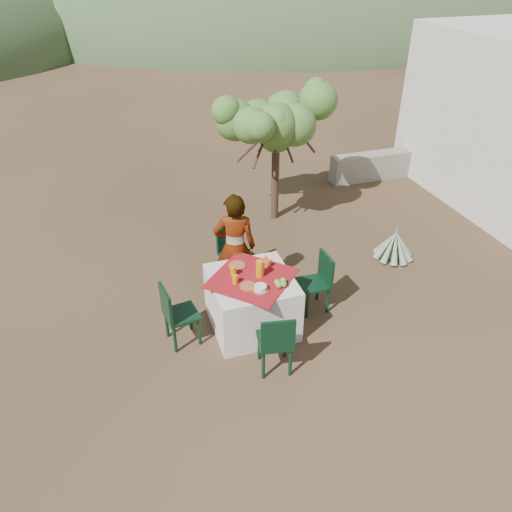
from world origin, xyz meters
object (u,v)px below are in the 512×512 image
at_px(agave, 394,245).
at_px(chair_right, 318,280).
at_px(table, 252,302).
at_px(shrub_tree, 279,127).
at_px(chair_left, 176,313).
at_px(juice_pitcher, 260,269).
at_px(chair_near, 276,341).
at_px(person, 235,247).
at_px(chair_far, 234,249).

bearing_deg(agave, chair_right, -154.82).
distance_m(table, shrub_tree, 3.37).
distance_m(chair_left, agave, 3.74).
xyz_separation_m(table, chair_left, (-0.98, -0.03, 0.09)).
distance_m(table, juice_pitcher, 0.50).
bearing_deg(chair_near, person, -79.69).
bearing_deg(juice_pitcher, chair_near, -96.28).
xyz_separation_m(chair_far, chair_near, (-0.06, -1.99, -0.04)).
distance_m(chair_far, agave, 2.59).
xyz_separation_m(chair_right, agave, (1.67, 0.78, -0.23)).
relative_size(table, chair_far, 1.43).
height_order(chair_left, agave, chair_left).
height_order(table, person, person).
bearing_deg(juice_pitcher, chair_right, 5.65).
bearing_deg(table, chair_left, -178.49).
height_order(chair_right, agave, chair_right).
bearing_deg(juice_pitcher, person, 99.75).
distance_m(chair_near, chair_right, 1.36).
xyz_separation_m(person, agave, (2.65, 0.16, -0.56)).
height_order(chair_near, chair_right, chair_near).
relative_size(table, person, 0.83).
distance_m(chair_near, juice_pitcher, 0.98).
bearing_deg(shrub_tree, table, -115.84).
relative_size(chair_far, chair_near, 1.08).
distance_m(chair_near, shrub_tree, 4.10).
distance_m(chair_right, juice_pitcher, 0.96).
distance_m(chair_far, chair_right, 1.36).
xyz_separation_m(table, juice_pitcher, (0.11, 0.01, 0.49)).
height_order(table, agave, table).
height_order(chair_left, chair_right, chair_left).
distance_m(person, shrub_tree, 2.65).
bearing_deg(chair_right, chair_far, -141.26).
height_order(table, chair_near, chair_near).
xyz_separation_m(chair_far, juice_pitcher, (0.04, -1.10, 0.36)).
distance_m(person, juice_pitcher, 0.73).
height_order(chair_far, chair_left, chair_far).
xyz_separation_m(table, person, (-0.01, 0.72, 0.41)).
height_order(chair_right, person, person).
bearing_deg(chair_far, agave, -24.85).
bearing_deg(chair_near, juice_pitcher, -86.85).
relative_size(table, chair_left, 1.53).
bearing_deg(chair_near, chair_right, -125.05).
xyz_separation_m(chair_right, person, (-0.98, 0.63, 0.33)).
distance_m(chair_left, shrub_tree, 3.87).
bearing_deg(shrub_tree, chair_far, -127.19).
bearing_deg(agave, chair_near, -146.19).
relative_size(chair_near, juice_pitcher, 3.86).
bearing_deg(person, chair_right, 163.22).
relative_size(chair_far, agave, 1.34).
relative_size(chair_near, person, 0.54).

